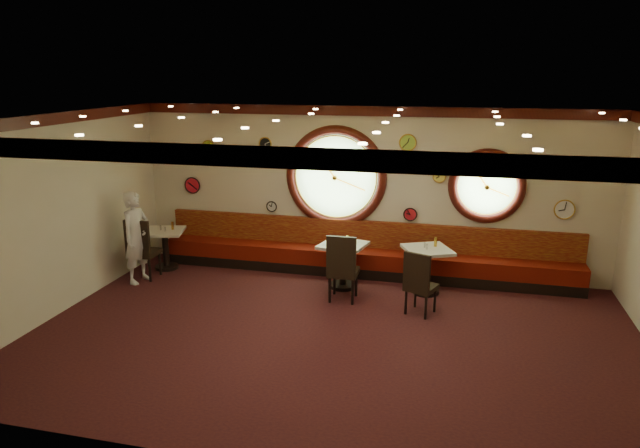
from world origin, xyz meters
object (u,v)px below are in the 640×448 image
(table_a, at_px, (165,244))
(condiment_b_bottle, at_px, (347,240))
(chair_a, at_px, (141,245))
(condiment_c_bottle, at_px, (436,242))
(condiment_a_bottle, at_px, (173,226))
(waiter, at_px, (137,237))
(chair_c, at_px, (419,280))
(chair_b, at_px, (342,264))
(table_b, at_px, (343,260))
(condiment_a_salt, at_px, (161,228))
(table_c, at_px, (427,265))
(condiment_b_pepper, at_px, (347,242))
(condiment_b_salt, at_px, (339,240))
(condiment_a_pepper, at_px, (165,229))
(condiment_c_pepper, at_px, (427,247))
(condiment_c_salt, at_px, (425,245))

(table_a, relative_size, condiment_b_bottle, 6.42)
(chair_a, height_order, condiment_c_bottle, chair_a)
(table_a, distance_m, condiment_a_bottle, 0.41)
(chair_a, distance_m, waiter, 0.22)
(chair_c, bearing_deg, condiment_c_bottle, 101.64)
(chair_b, bearing_deg, table_b, 99.96)
(condiment_a_salt, bearing_deg, chair_a, -94.96)
(table_c, xyz_separation_m, chair_a, (-5.24, -0.56, 0.15))
(chair_c, relative_size, condiment_a_bottle, 4.20)
(chair_b, xyz_separation_m, condiment_b_pepper, (-0.04, 0.64, 0.20))
(chair_a, relative_size, condiment_b_salt, 7.04)
(condiment_a_pepper, bearing_deg, condiment_b_salt, -0.98)
(table_c, distance_m, condiment_a_bottle, 4.99)
(table_b, bearing_deg, condiment_a_salt, 177.27)
(condiment_a_salt, xyz_separation_m, condiment_c_pepper, (5.17, -0.16, 0.04))
(condiment_c_salt, bearing_deg, waiter, -172.16)
(condiment_b_salt, bearing_deg, condiment_b_pepper, -23.95)
(chair_c, xyz_separation_m, condiment_c_salt, (0.01, 1.03, 0.26))
(table_c, distance_m, condiment_b_bottle, 1.47)
(chair_a, bearing_deg, waiter, -90.47)
(condiment_c_salt, distance_m, condiment_a_bottle, 4.92)
(table_b, xyz_separation_m, chair_a, (-3.75, -0.48, 0.15))
(condiment_b_salt, bearing_deg, chair_a, -171.75)
(chair_b, distance_m, waiter, 3.88)
(table_b, distance_m, table_c, 1.49)
(condiment_a_salt, relative_size, waiter, 0.05)
(condiment_a_pepper, height_order, waiter, waiter)
(condiment_a_pepper, xyz_separation_m, condiment_a_bottle, (0.08, 0.16, 0.04))
(condiment_c_pepper, bearing_deg, table_c, 79.98)
(condiment_a_salt, bearing_deg, table_b, -2.73)
(chair_a, relative_size, condiment_b_bottle, 5.29)
(condiment_b_salt, bearing_deg, condiment_c_pepper, -1.30)
(condiment_a_bottle, bearing_deg, chair_a, -109.53)
(chair_b, xyz_separation_m, condiment_a_bottle, (-3.61, 0.93, 0.19))
(table_c, height_order, condiment_c_bottle, condiment_c_bottle)
(chair_c, height_order, condiment_a_salt, chair_c)
(table_a, distance_m, condiment_a_salt, 0.35)
(condiment_c_bottle, distance_m, waiter, 5.43)
(condiment_a_bottle, distance_m, condiment_b_bottle, 3.56)
(condiment_a_pepper, xyz_separation_m, waiter, (-0.19, -0.71, 0.03))
(condiment_a_salt, bearing_deg, condiment_c_bottle, 0.55)
(table_c, relative_size, condiment_b_pepper, 9.85)
(condiment_a_salt, relative_size, condiment_b_pepper, 0.92)
(condiment_a_bottle, relative_size, condiment_b_bottle, 1.14)
(condiment_b_pepper, distance_m, waiter, 3.87)
(chair_a, distance_m, chair_b, 3.88)
(chair_c, xyz_separation_m, condiment_b_salt, (-1.50, 0.96, 0.27))
(table_b, relative_size, condiment_b_bottle, 6.56)
(condiment_b_pepper, xyz_separation_m, condiment_a_bottle, (-3.56, 0.29, -0.01))
(condiment_c_pepper, bearing_deg, chair_a, -174.57)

